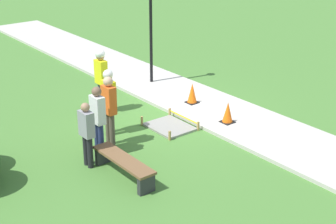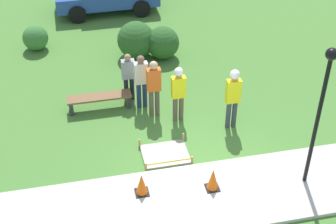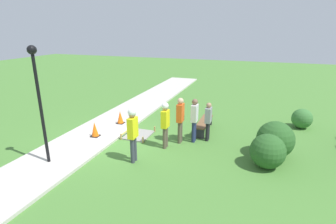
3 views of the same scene
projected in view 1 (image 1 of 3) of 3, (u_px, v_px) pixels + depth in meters
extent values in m
plane|color=#477A33|center=(170.00, 114.00, 15.10)|extent=(60.00, 60.00, 0.00)
cube|color=#BCB7AD|center=(200.00, 104.00, 15.76)|extent=(28.00, 2.34, 0.10)
cube|color=gray|center=(170.00, 127.00, 14.18)|extent=(1.24, 0.99, 0.06)
cube|color=tan|center=(198.00, 126.00, 13.98)|extent=(0.05, 0.05, 0.26)
cube|color=tan|center=(170.00, 112.00, 14.88)|extent=(0.05, 0.05, 0.26)
cube|color=tan|center=(170.00, 136.00, 13.41)|extent=(0.05, 0.05, 0.26)
cube|color=tan|center=(142.00, 121.00, 14.31)|extent=(0.05, 0.05, 0.26)
cube|color=yellow|center=(183.00, 117.00, 14.41)|extent=(1.24, 0.00, 0.04)
cube|color=black|center=(227.00, 122.00, 14.30)|extent=(0.34, 0.34, 0.02)
cone|color=orange|center=(228.00, 112.00, 14.18)|extent=(0.29, 0.29, 0.57)
cube|color=black|center=(192.00, 102.00, 15.68)|extent=(0.34, 0.34, 0.02)
cone|color=orange|center=(192.00, 93.00, 15.57)|extent=(0.29, 0.29, 0.60)
cube|color=#2D2D33|center=(146.00, 184.00, 10.96)|extent=(0.12, 0.40, 0.41)
cube|color=#2D2D33|center=(103.00, 155.00, 12.22)|extent=(0.12, 0.40, 0.41)
cube|color=brown|center=(123.00, 160.00, 11.50)|extent=(1.93, 0.44, 0.06)
cylinder|color=#383D47|center=(104.00, 99.00, 15.01)|extent=(0.14, 0.14, 0.89)
cylinder|color=#383D47|center=(101.00, 97.00, 15.14)|extent=(0.14, 0.14, 0.89)
cube|color=yellow|center=(101.00, 72.00, 14.77)|extent=(0.40, 0.22, 0.71)
sphere|color=#A37A5B|center=(100.00, 56.00, 14.59)|extent=(0.24, 0.24, 0.24)
sphere|color=white|center=(100.00, 54.00, 14.57)|extent=(0.28, 0.28, 0.28)
cylinder|color=brown|center=(112.00, 120.00, 13.63)|extent=(0.14, 0.14, 0.83)
cylinder|color=brown|center=(108.00, 118.00, 13.76)|extent=(0.14, 0.14, 0.83)
cube|color=yellow|center=(109.00, 93.00, 13.41)|extent=(0.40, 0.22, 0.66)
sphere|color=#A37A5B|center=(108.00, 77.00, 13.24)|extent=(0.23, 0.23, 0.23)
sphere|color=white|center=(108.00, 74.00, 13.22)|extent=(0.26, 0.26, 0.26)
cylinder|color=brown|center=(112.00, 131.00, 12.93)|extent=(0.14, 0.14, 0.90)
cylinder|color=brown|center=(108.00, 128.00, 13.06)|extent=(0.14, 0.14, 0.90)
cube|color=#E55B1E|center=(109.00, 100.00, 12.69)|extent=(0.40, 0.22, 0.71)
sphere|color=tan|center=(108.00, 82.00, 12.51)|extent=(0.24, 0.24, 0.24)
cylinder|color=navy|center=(101.00, 140.00, 12.44)|extent=(0.14, 0.14, 0.86)
cylinder|color=navy|center=(97.00, 138.00, 12.57)|extent=(0.14, 0.14, 0.86)
cube|color=silver|center=(97.00, 110.00, 12.22)|extent=(0.40, 0.22, 0.68)
sphere|color=brown|center=(96.00, 92.00, 12.04)|extent=(0.23, 0.23, 0.23)
cylinder|color=black|center=(90.00, 152.00, 11.95)|extent=(0.14, 0.14, 0.77)
cylinder|color=black|center=(86.00, 150.00, 12.08)|extent=(0.14, 0.14, 0.77)
cube|color=gray|center=(86.00, 124.00, 11.75)|extent=(0.40, 0.22, 0.61)
sphere|color=#A37A5B|center=(85.00, 107.00, 11.60)|extent=(0.21, 0.21, 0.21)
cylinder|color=black|center=(151.00, 30.00, 16.86)|extent=(0.10, 0.10, 3.59)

